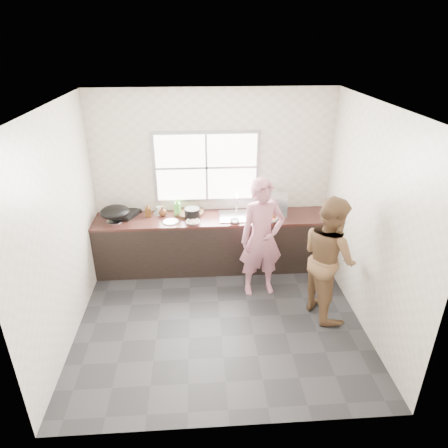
{
  "coord_description": "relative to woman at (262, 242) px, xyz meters",
  "views": [
    {
      "loc": [
        -0.23,
        -4.17,
        3.38
      ],
      "look_at": [
        0.1,
        0.65,
        1.05
      ],
      "focal_mm": 32.0,
      "sensor_mm": 36.0,
      "label": 1
    }
  ],
  "objects": [
    {
      "name": "black_pot",
      "position": [
        -0.94,
        0.68,
        0.15
      ],
      "size": [
        0.28,
        0.28,
        0.16
      ],
      "primitive_type": "cylinder",
      "rotation": [
        0.0,
        0.0,
        -0.31
      ],
      "color": "black",
      "rests_on": "countertop"
    },
    {
      "name": "glass_jar",
      "position": [
        -1.46,
        0.94,
        0.12
      ],
      "size": [
        0.08,
        0.08,
        0.1
      ],
      "primitive_type": "cylinder",
      "rotation": [
        0.0,
        0.0,
        -0.13
      ],
      "color": "silver",
      "rests_on": "countertop"
    },
    {
      "name": "cleaver",
      "position": [
        -0.95,
        0.76,
        0.11
      ],
      "size": [
        0.25,
        0.19,
        0.01
      ],
      "primitive_type": "cube",
      "rotation": [
        0.0,
        0.0,
        0.42
      ],
      "color": "#A9ACB0",
      "rests_on": "cutting_board"
    },
    {
      "name": "countertop",
      "position": [
        -0.61,
        0.71,
        0.05
      ],
      "size": [
        3.6,
        0.64,
        0.04
      ],
      "primitive_type": "cube",
      "color": "#341A15",
      "rests_on": "cabinet"
    },
    {
      "name": "wok",
      "position": [
        -2.07,
        0.69,
        0.21
      ],
      "size": [
        0.5,
        0.5,
        0.16
      ],
      "primitive_type": "ellipsoid",
      "rotation": [
        0.0,
        0.0,
        0.18
      ],
      "color": "black",
      "rests_on": "burner"
    },
    {
      "name": "cutting_board",
      "position": [
        -0.99,
        0.86,
        0.09
      ],
      "size": [
        0.52,
        0.52,
        0.04
      ],
      "primitive_type": "cylinder",
      "rotation": [
        0.0,
        0.0,
        0.18
      ],
      "color": "#332314",
      "rests_on": "countertop"
    },
    {
      "name": "dish_rack",
      "position": [
        0.27,
        0.71,
        0.24
      ],
      "size": [
        0.51,
        0.41,
        0.33
      ],
      "primitive_type": "cube",
      "rotation": [
        0.0,
        0.0,
        -0.25
      ],
      "color": "silver",
      "rests_on": "countertop"
    },
    {
      "name": "wall_back",
      "position": [
        -0.61,
        1.02,
        0.56
      ],
      "size": [
        3.6,
        0.01,
        2.7
      ],
      "primitive_type": "cube",
      "color": "beige",
      "rests_on": "ground"
    },
    {
      "name": "plate_food",
      "position": [
        -1.26,
        0.57,
        0.08
      ],
      "size": [
        0.28,
        0.28,
        0.02
      ],
      "primitive_type": "cylinder",
      "rotation": [
        0.0,
        0.0,
        0.27
      ],
      "color": "white",
      "rests_on": "countertop"
    },
    {
      "name": "person_side",
      "position": [
        0.77,
        -0.51,
        0.03
      ],
      "size": [
        0.8,
        0.93,
        1.64
      ],
      "primitive_type": "imported",
      "rotation": [
        0.0,
        0.0,
        1.83
      ],
      "color": "brown",
      "rests_on": "floor"
    },
    {
      "name": "wall_left",
      "position": [
        -2.42,
        -0.58,
        0.56
      ],
      "size": [
        0.01,
        3.2,
        2.7
      ],
      "primitive_type": "cube",
      "color": "beige",
      "rests_on": "ground"
    },
    {
      "name": "wall_right",
      "position": [
        1.19,
        -0.58,
        0.56
      ],
      "size": [
        0.01,
        3.2,
        2.7
      ],
      "primitive_type": "cube",
      "color": "beige",
      "rests_on": "ground"
    },
    {
      "name": "faucet",
      "position": [
        -0.26,
        0.91,
        0.22
      ],
      "size": [
        0.02,
        0.02,
        0.3
      ],
      "primitive_type": "cylinder",
      "color": "silver",
      "rests_on": "countertop"
    },
    {
      "name": "bottle_brown_tall",
      "position": [
        -1.61,
        0.81,
        0.16
      ],
      "size": [
        0.09,
        0.09,
        0.19
      ],
      "primitive_type": "imported",
      "rotation": [
        0.0,
        0.0,
        0.03
      ],
      "color": "#4D3013",
      "rests_on": "countertop"
    },
    {
      "name": "bowl_held",
      "position": [
        -0.32,
        0.5,
        0.1
      ],
      "size": [
        0.18,
        0.18,
        0.06
      ],
      "primitive_type": "imported",
      "rotation": [
        0.0,
        0.0,
        0.01
      ],
      "color": "silver",
      "rests_on": "countertop"
    },
    {
      "name": "bottle_green",
      "position": [
        -1.17,
        0.8,
        0.21
      ],
      "size": [
        0.15,
        0.15,
        0.29
      ],
      "primitive_type": "imported",
      "rotation": [
        0.0,
        0.0,
        -0.43
      ],
      "color": "green",
      "rests_on": "countertop"
    },
    {
      "name": "bowl_mince",
      "position": [
        -0.93,
        0.5,
        0.09
      ],
      "size": [
        0.2,
        0.2,
        0.05
      ],
      "primitive_type": "imported",
      "rotation": [
        0.0,
        0.0,
        0.01
      ],
      "color": "white",
      "rests_on": "countertop"
    },
    {
      "name": "cabinet",
      "position": [
        -0.61,
        0.71,
        -0.38
      ],
      "size": [
        3.6,
        0.62,
        0.82
      ],
      "primitive_type": "cube",
      "color": "black",
      "rests_on": "floor"
    },
    {
      "name": "pot_lid_right",
      "position": [
        -1.43,
        0.89,
        0.07
      ],
      "size": [
        0.23,
        0.23,
        0.01
      ],
      "primitive_type": "cylinder",
      "rotation": [
        0.0,
        0.0,
        -0.06
      ],
      "color": "silver",
      "rests_on": "countertop"
    },
    {
      "name": "window_glazing",
      "position": [
        -0.71,
        0.98,
        0.76
      ],
      "size": [
        1.5,
        0.01,
        1.0
      ],
      "primitive_type": "cube",
      "color": "white",
      "rests_on": "window_frame"
    },
    {
      "name": "bowl_crabs",
      "position": [
        0.2,
        0.5,
        0.1
      ],
      "size": [
        0.21,
        0.21,
        0.06
      ],
      "primitive_type": "imported",
      "rotation": [
        0.0,
        0.0,
        0.12
      ],
      "color": "silver",
      "rests_on": "countertop"
    },
    {
      "name": "bottle_brown_short",
      "position": [
        -1.39,
        0.81,
        0.14
      ],
      "size": [
        0.14,
        0.14,
        0.15
      ],
      "primitive_type": "imported",
      "rotation": [
        0.0,
        0.0,
        -0.24
      ],
      "color": "#482612",
      "rests_on": "countertop"
    },
    {
      "name": "floor",
      "position": [
        -0.61,
        -0.58,
        -0.8
      ],
      "size": [
        3.6,
        3.2,
        0.01
      ],
      "primitive_type": "cube",
      "color": "#262628",
      "rests_on": "ground"
    },
    {
      "name": "sink",
      "position": [
        -0.26,
        0.71,
        0.07
      ],
      "size": [
        0.55,
        0.45,
        0.02
      ],
      "primitive_type": "cube",
      "color": "silver",
      "rests_on": "countertop"
    },
    {
      "name": "ceiling",
      "position": [
        -0.61,
        -0.58,
        1.91
      ],
      "size": [
        3.6,
        3.2,
        0.01
      ],
      "primitive_type": "cube",
      "color": "silver",
      "rests_on": "wall_back"
    },
    {
      "name": "pot_lid_left",
      "position": [
        -2.09,
        0.65,
        0.07
      ],
      "size": [
        0.28,
        0.28,
        0.01
      ],
      "primitive_type": "cylinder",
      "rotation": [
        0.0,
        0.0,
        -0.33
      ],
      "color": "silver",
      "rests_on": "countertop"
    },
    {
      "name": "burner",
      "position": [
        -1.97,
        0.88,
        0.1
      ],
      "size": [
        0.49,
        0.49,
        0.06
      ],
      "primitive_type": "cube",
      "rotation": [
        0.0,
        0.0,
        -0.42
      ],
      "color": "black",
      "rests_on": "countertop"
    },
    {
      "name": "window_frame",
      "position": [
        -0.71,
        1.01,
        0.76
      ],
      "size": [
        1.6,
        0.05,
        1.1
      ],
      "primitive_type": "cube",
      "color": "#9EA0A5",
      "rests_on": "wall_back"
    },
    {
      "name": "woman",
      "position": [
        0.0,
        0.0,
        0.0
      ],
      "size": [
        0.63,
        0.46,
        1.58
      ],
      "primitive_type": "imported",
      "rotation": [
        0.0,
        0.0,
        0.14
      ],
      "color": "#BA7082",
      "rests_on": "floor"
    },
    {
      "name": "wall_front",
      "position": [
        -0.61,
        -2.19,
        0.56
      ],
      "size": [
        3.6,
        0.01,
        2.7
      ],
      "primitive_type": "cube",
      "color": "silver",
      "rests_on": "ground"
    }
  ]
}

